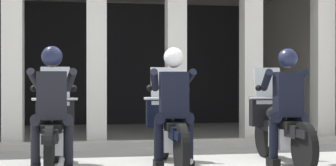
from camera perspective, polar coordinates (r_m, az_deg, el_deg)
ground_plane at (r=9.65m, az=-2.52°, el=-6.59°), size 80.00×80.00×0.00m
station_building at (r=11.70m, az=-4.76°, el=4.79°), size 8.31×4.94×3.35m
kerb_strip at (r=8.85m, az=-3.18°, el=-6.83°), size 7.81×0.24×0.12m
motorcycle_left at (r=6.84m, az=-12.65°, el=-5.23°), size 0.62×2.04×1.35m
police_officer_left at (r=6.53m, az=-12.80°, el=-1.64°), size 0.63×0.61×1.58m
motorcycle_center at (r=6.96m, az=0.21°, el=-5.12°), size 0.62×2.04×1.35m
police_officer_center at (r=6.65m, az=0.62°, el=-1.59°), size 0.63×0.61×1.58m
motorcycle_right at (r=7.33m, az=12.30°, el=-4.85°), size 0.62×2.04×1.35m
police_officer_right at (r=7.04m, az=13.15°, el=-1.50°), size 0.63×0.61×1.58m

